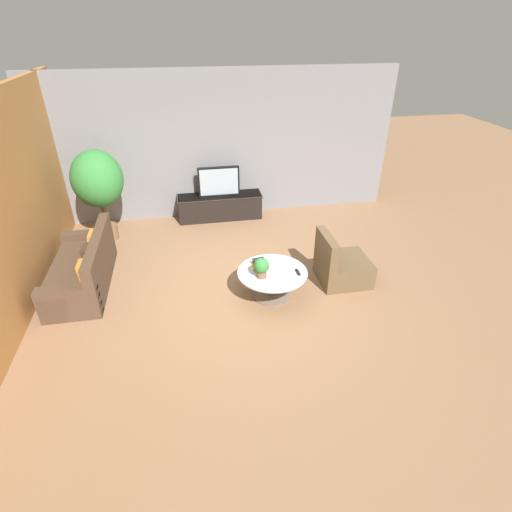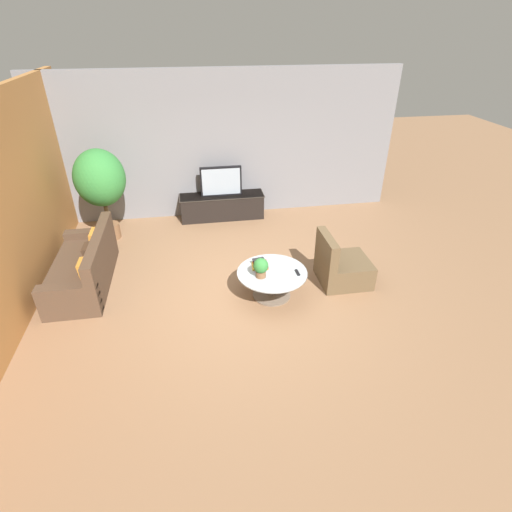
{
  "view_description": "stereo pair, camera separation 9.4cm",
  "coord_description": "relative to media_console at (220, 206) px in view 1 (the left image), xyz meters",
  "views": [
    {
      "loc": [
        -0.79,
        -5.07,
        3.79
      ],
      "look_at": [
        0.2,
        0.27,
        0.55
      ],
      "focal_mm": 28.0,
      "sensor_mm": 36.0,
      "label": 1
    },
    {
      "loc": [
        -0.69,
        -5.08,
        3.79
      ],
      "look_at": [
        0.2,
        0.27,
        0.55
      ],
      "focal_mm": 28.0,
      "sensor_mm": 36.0,
      "label": 2
    }
  ],
  "objects": [
    {
      "name": "television",
      "position": [
        0.0,
        -0.0,
        0.56
      ],
      "size": [
        0.87,
        0.13,
        0.62
      ],
      "color": "black",
      "rests_on": "media_console"
    },
    {
      "name": "potted_plant_tabletop",
      "position": [
        0.3,
        -3.1,
        0.34
      ],
      "size": [
        0.23,
        0.23,
        0.31
      ],
      "color": "brown",
      "rests_on": "coffee_table"
    },
    {
      "name": "ground_plane",
      "position": [
        0.11,
        -2.94,
        -0.27
      ],
      "size": [
        24.0,
        24.0,
        0.0
      ],
      "primitive_type": "plane",
      "color": "#8C6647"
    },
    {
      "name": "media_console",
      "position": [
        0.0,
        0.0,
        0.0
      ],
      "size": [
        1.8,
        0.5,
        0.53
      ],
      "color": "black",
      "rests_on": "ground"
    },
    {
      "name": "remote_black",
      "position": [
        0.87,
        -3.1,
        0.18
      ],
      "size": [
        0.05,
        0.16,
        0.02
      ],
      "primitive_type": "cube",
      "rotation": [
        0.0,
        0.0,
        0.04
      ],
      "color": "black",
      "rests_on": "coffee_table"
    },
    {
      "name": "coffee_table",
      "position": [
        0.5,
        -3.01,
        0.04
      ],
      "size": [
        1.08,
        1.08,
        0.44
      ],
      "color": "#756656",
      "rests_on": "ground"
    },
    {
      "name": "armchair_wicker",
      "position": [
        1.7,
        -2.79,
        -0.0
      ],
      "size": [
        0.8,
        0.76,
        0.86
      ],
      "rotation": [
        0.0,
        0.0,
        1.57
      ],
      "color": "brown",
      "rests_on": "ground"
    },
    {
      "name": "back_wall_stone",
      "position": [
        0.11,
        0.32,
        1.23
      ],
      "size": [
        7.4,
        0.12,
        3.0
      ],
      "primitive_type": "cube",
      "color": "slate",
      "rests_on": "ground"
    },
    {
      "name": "couch_by_wall",
      "position": [
        -2.45,
        -2.16,
        0.01
      ],
      "size": [
        0.84,
        1.94,
        0.84
      ],
      "rotation": [
        0.0,
        0.0,
        -1.57
      ],
      "color": "#4C3828",
      "rests_on": "ground"
    },
    {
      "name": "potted_palm_tall",
      "position": [
        -2.28,
        -0.57,
        0.93
      ],
      "size": [
        0.93,
        0.93,
        1.78
      ],
      "color": "brown",
      "rests_on": "ground"
    },
    {
      "name": "book_stack",
      "position": [
        0.34,
        -2.83,
        0.21
      ],
      "size": [
        0.27,
        0.26,
        0.1
      ],
      "color": "gold",
      "rests_on": "coffee_table"
    }
  ]
}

